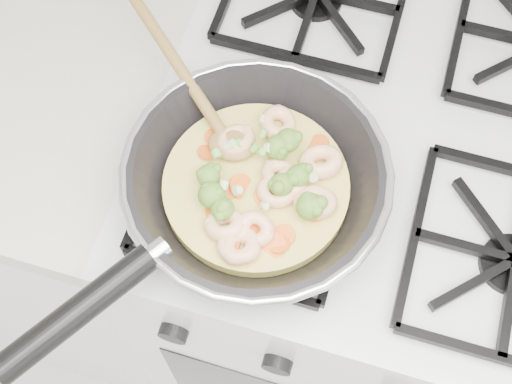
# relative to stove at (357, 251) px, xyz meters

# --- Properties ---
(stove) EXTENTS (0.60, 0.60, 0.92)m
(stove) POSITION_rel_stove_xyz_m (0.00, 0.00, 0.00)
(stove) COLOR silver
(stove) RESTS_ON ground
(skillet) EXTENTS (0.40, 0.49, 0.10)m
(skillet) POSITION_rel_stove_xyz_m (-0.14, -0.16, 0.50)
(skillet) COLOR black
(skillet) RESTS_ON stove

